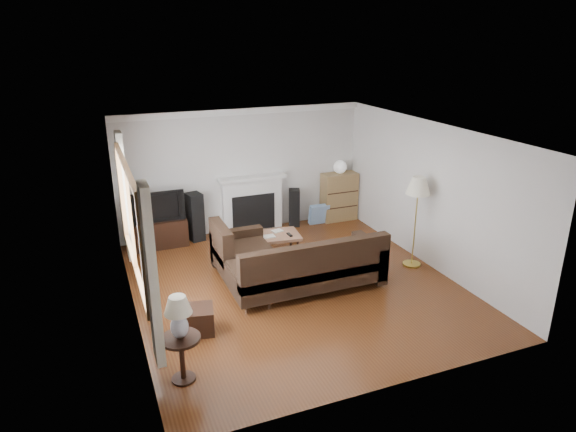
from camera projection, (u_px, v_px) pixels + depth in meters
name	position (u px, v px, depth m)	size (l,w,h in m)	color
room	(295.00, 213.00, 7.93)	(5.10, 5.60, 2.54)	#582C13
window	(131.00, 219.00, 6.79)	(0.12, 2.74, 1.54)	brown
curtain_near	(152.00, 277.00, 5.54)	(0.10, 0.35, 2.10)	beige
curtain_far	(125.00, 197.00, 8.19)	(0.10, 0.35, 2.10)	beige
fireplace	(252.00, 203.00, 10.52)	(1.40, 0.26, 1.15)	white
tv_stand	(158.00, 233.00, 9.80)	(1.06, 0.48, 0.53)	black
television	(156.00, 205.00, 9.61)	(1.02, 0.13, 0.59)	black
speaker_left	(195.00, 217.00, 10.03)	(0.27, 0.32, 0.96)	black
speaker_right	(294.00, 208.00, 10.81)	(0.22, 0.26, 0.79)	black
bookshelf	(339.00, 197.00, 11.12)	(0.76, 0.36, 1.04)	olive
globe_lamp	(340.00, 167.00, 10.89)	(0.28, 0.28, 0.28)	white
sectional_sofa	(307.00, 264.00, 8.11)	(2.66, 1.94, 0.86)	black
coffee_table	(267.00, 247.00, 9.28)	(1.16, 0.63, 0.45)	#8D5D43
footstool	(198.00, 320.00, 7.01)	(0.42, 0.42, 0.36)	black
floor_lamp	(415.00, 222.00, 8.81)	(0.41, 0.41, 1.61)	gold
side_table	(182.00, 359.00, 5.99)	(0.47, 0.47, 0.58)	black
table_lamp	(179.00, 318.00, 5.81)	(0.32, 0.32, 0.52)	silver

